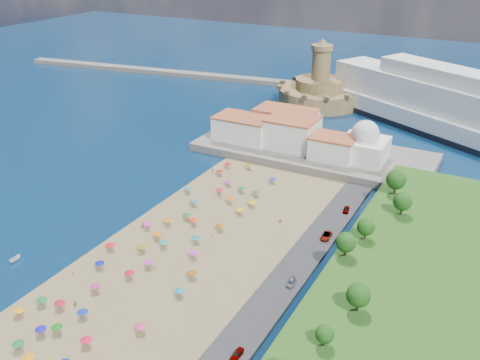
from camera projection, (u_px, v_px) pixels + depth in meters
The scene contains 12 objects.
ground at pixel (186, 235), 151.94m from camera, with size 700.00×700.00×0.00m, color #071938.
terrace at pixel (313, 152), 205.30m from camera, with size 90.00×36.00×3.00m, color #59544C.
jetty at pixel (295, 119), 242.81m from camera, with size 18.00×70.00×2.40m, color #59544C.
breakwater at pixel (174, 73), 320.77m from camera, with size 200.00×7.00×2.60m, color #59544C.
waterfront_buildings at pixel (283, 130), 208.72m from camera, with size 57.00×29.00×11.00m.
domed_building at pixel (364, 144), 191.96m from camera, with size 16.00×16.00×15.00m.
fortress at pixel (319, 91), 264.45m from camera, with size 40.00×40.00×32.40m.
cruise_ship at pixel (454, 113), 222.09m from camera, with size 148.28×93.10×34.00m.
beach_parasols at pixel (156, 248), 142.05m from camera, with size 31.12×117.13×2.20m.
beachgoers at pixel (173, 243), 146.07m from camera, with size 37.58×91.62×1.87m.
parked_cars at pixel (311, 256), 139.82m from camera, with size 2.72×73.95×1.42m.
hillside_trees at pixel (352, 261), 122.12m from camera, with size 13.97×110.03×7.70m.
Camera 1 is at (75.60, -108.18, 78.42)m, focal length 40.00 mm.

